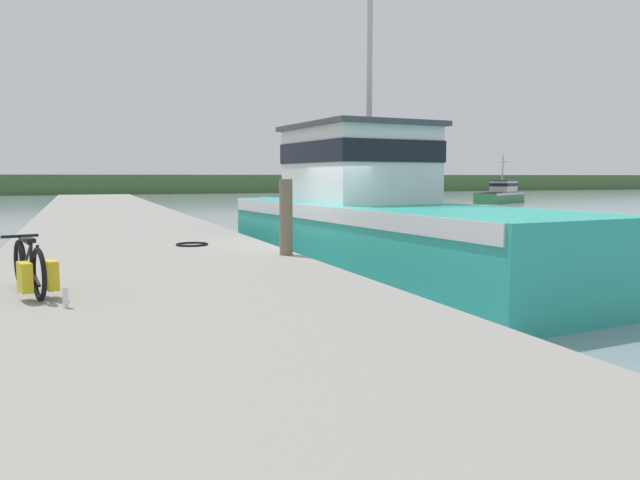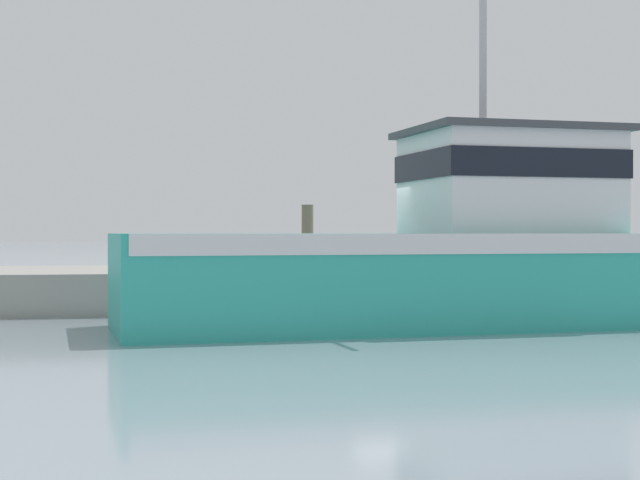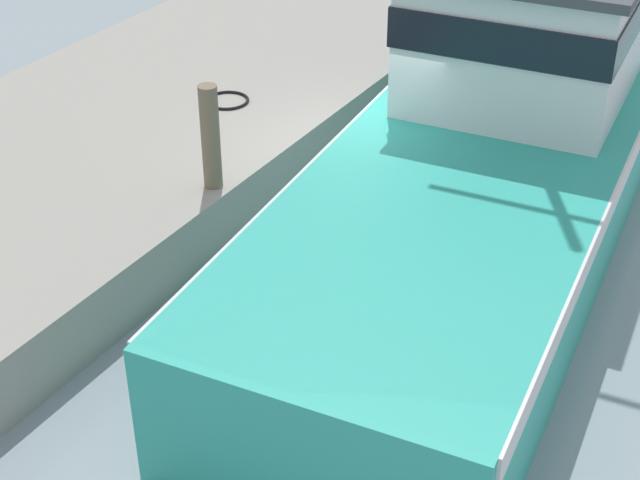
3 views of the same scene
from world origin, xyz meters
name	(u,v)px [view 1 (image 1 of 3)]	position (x,y,z in m)	size (l,w,h in m)	color
ground_plane	(312,281)	(0.00, 0.00, 0.00)	(320.00, 320.00, 0.00)	#84939E
dock_pier	(143,271)	(-3.57, 0.00, 0.42)	(5.26, 80.00, 0.85)	gray
far_shoreline	(331,183)	(30.00, 72.59, 1.25)	(180.00, 5.00, 2.49)	#426638
fishing_boat_main	(374,218)	(1.77, 0.59, 1.30)	(4.39, 13.40, 8.88)	teal
boat_red_outer	(502,194)	(29.50, 32.18, 0.77)	(7.26, 5.14, 4.06)	#337F47
boat_orange_near	(352,195)	(16.04, 33.73, 0.75)	(7.80, 3.26, 2.07)	#337F47
bicycle_touring	(32,270)	(-5.26, -4.47, 1.16)	(0.70, 1.66, 0.69)	black
mooring_post	(286,217)	(-1.20, -1.85, 1.54)	(0.24, 0.24, 1.38)	#756651
hose_coil	(192,244)	(-2.54, 0.38, 0.87)	(0.67, 0.67, 0.04)	black
water_bottle_by_bike	(65,297)	(-4.88, -5.36, 0.96)	(0.06, 0.06, 0.23)	silver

